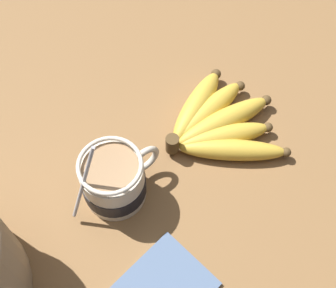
% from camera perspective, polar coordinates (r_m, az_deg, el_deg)
% --- Properties ---
extents(table, '(0.95, 0.95, 0.03)m').
position_cam_1_polar(table, '(0.72, -2.39, -2.17)').
color(table, brown).
rests_on(table, ground).
extents(coffee_mug, '(0.15, 0.09, 0.15)m').
position_cam_1_polar(coffee_mug, '(0.64, -6.60, -4.43)').
color(coffee_mug, beige).
rests_on(coffee_mug, table).
extents(banana_bunch, '(0.19, 0.20, 0.04)m').
position_cam_1_polar(banana_bunch, '(0.71, 5.95, 2.46)').
color(banana_bunch, '#4C381E').
rests_on(banana_bunch, table).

